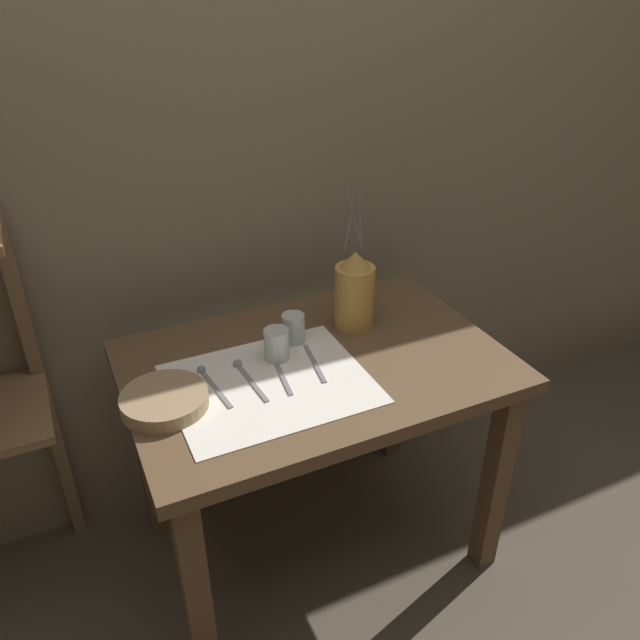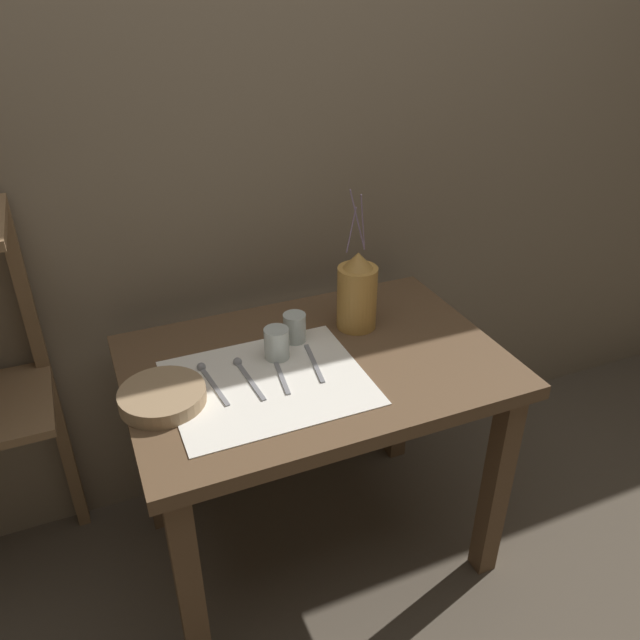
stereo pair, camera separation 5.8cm
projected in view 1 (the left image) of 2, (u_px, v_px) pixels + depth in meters
ground_plane at (316, 542)px, 2.03m from camera, size 12.00×12.00×0.00m
stone_wall_back at (248, 138)px, 1.78m from camera, size 7.00×0.06×2.40m
wooden_table at (315, 393)px, 1.73m from camera, size 1.00×0.68×0.71m
linen_cloth at (270, 384)px, 1.57m from camera, size 0.49×0.40×0.00m
pitcher_with_flowers at (354, 292)px, 1.78m from camera, size 0.11×0.11×0.41m
wooden_bowl at (165, 401)px, 1.48m from camera, size 0.21×0.21×0.04m
glass_tumbler_near at (276, 344)px, 1.65m from camera, size 0.07×0.07×0.09m
glass_tumbler_far at (293, 328)px, 1.73m from camera, size 0.06×0.06×0.08m
spoon_outer at (207, 377)px, 1.59m from camera, size 0.04×0.19×0.02m
spoon_inner at (243, 371)px, 1.61m from camera, size 0.03×0.19×0.02m
fork_inner at (282, 375)px, 1.60m from camera, size 0.03×0.18×0.00m
fork_outer at (315, 363)px, 1.65m from camera, size 0.04×0.18×0.00m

